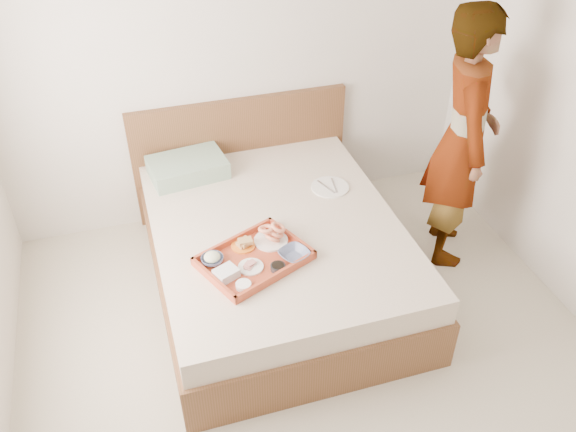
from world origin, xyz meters
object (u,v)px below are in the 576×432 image
at_px(bed, 277,254).
at_px(dinner_plate, 330,187).
at_px(tray, 254,258).
at_px(person, 463,140).

relative_size(bed, dinner_plate, 7.61).
bearing_deg(tray, bed, 31.00).
xyz_separation_m(tray, dinner_plate, (0.70, 0.60, -0.02)).
xyz_separation_m(bed, person, (1.30, 0.02, 0.65)).
xyz_separation_m(tray, person, (1.52, 0.34, 0.35)).
distance_m(bed, person, 1.45).
height_order(dinner_plate, person, person).
xyz_separation_m(dinner_plate, person, (0.82, -0.26, 0.38)).
bearing_deg(person, dinner_plate, 94.10).
height_order(bed, person, person).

